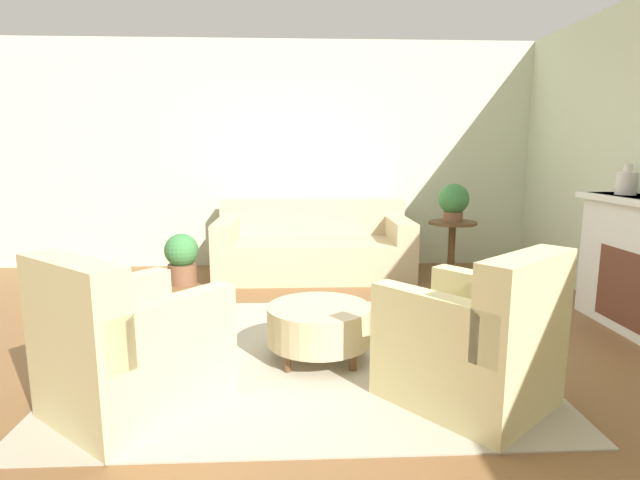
{
  "coord_description": "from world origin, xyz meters",
  "views": [
    {
      "loc": [
        -0.04,
        -3.41,
        1.46
      ],
      "look_at": [
        0.15,
        0.55,
        0.75
      ],
      "focal_mm": 28.0,
      "sensor_mm": 36.0,
      "label": 1
    }
  ],
  "objects_px": {
    "armchair_left": "(127,352)",
    "armchair_right": "(476,345)",
    "couch": "(314,249)",
    "ottoman_table": "(319,324)",
    "side_table": "(452,240)",
    "potted_plant_floor": "(182,257)",
    "potted_plant_on_side_table": "(454,201)",
    "vase_mantel_near": "(626,182)"
  },
  "relations": [
    {
      "from": "potted_plant_floor",
      "to": "side_table",
      "type": "bearing_deg",
      "value": 1.59
    },
    {
      "from": "side_table",
      "to": "potted_plant_floor",
      "type": "relative_size",
      "value": 1.19
    },
    {
      "from": "potted_plant_on_side_table",
      "to": "armchair_right",
      "type": "bearing_deg",
      "value": -104.63
    },
    {
      "from": "armchair_left",
      "to": "vase_mantel_near",
      "type": "relative_size",
      "value": 4.34
    },
    {
      "from": "armchair_left",
      "to": "armchair_right",
      "type": "relative_size",
      "value": 1.0
    },
    {
      "from": "couch",
      "to": "armchair_left",
      "type": "distance_m",
      "value": 3.31
    },
    {
      "from": "couch",
      "to": "ottoman_table",
      "type": "distance_m",
      "value": 2.43
    },
    {
      "from": "potted_plant_on_side_table",
      "to": "potted_plant_floor",
      "type": "xyz_separation_m",
      "value": [
        -3.06,
        -0.09,
        -0.61
      ]
    },
    {
      "from": "potted_plant_floor",
      "to": "potted_plant_on_side_table",
      "type": "bearing_deg",
      "value": 1.59
    },
    {
      "from": "armchair_left",
      "to": "potted_plant_floor",
      "type": "xyz_separation_m",
      "value": [
        -0.33,
        2.8,
        -0.06
      ]
    },
    {
      "from": "armchair_left",
      "to": "vase_mantel_near",
      "type": "distance_m",
      "value": 4.05
    },
    {
      "from": "armchair_right",
      "to": "potted_plant_floor",
      "type": "distance_m",
      "value": 3.63
    },
    {
      "from": "armchair_right",
      "to": "potted_plant_on_side_table",
      "type": "height_order",
      "value": "potted_plant_on_side_table"
    },
    {
      "from": "armchair_right",
      "to": "vase_mantel_near",
      "type": "height_order",
      "value": "vase_mantel_near"
    },
    {
      "from": "armchair_right",
      "to": "side_table",
      "type": "height_order",
      "value": "armchair_right"
    },
    {
      "from": "couch",
      "to": "armchair_right",
      "type": "distance_m",
      "value": 3.21
    },
    {
      "from": "ottoman_table",
      "to": "potted_plant_floor",
      "type": "distance_m",
      "value": 2.56
    },
    {
      "from": "vase_mantel_near",
      "to": "potted_plant_on_side_table",
      "type": "bearing_deg",
      "value": 123.28
    },
    {
      "from": "armchair_left",
      "to": "ottoman_table",
      "type": "height_order",
      "value": "armchair_left"
    },
    {
      "from": "armchair_right",
      "to": "ottoman_table",
      "type": "xyz_separation_m",
      "value": [
        -0.88,
        0.67,
        -0.1
      ]
    },
    {
      "from": "armchair_right",
      "to": "armchair_left",
      "type": "bearing_deg",
      "value": -180.0
    },
    {
      "from": "side_table",
      "to": "couch",
      "type": "bearing_deg",
      "value": 172.26
    },
    {
      "from": "couch",
      "to": "vase_mantel_near",
      "type": "height_order",
      "value": "vase_mantel_near"
    },
    {
      "from": "armchair_right",
      "to": "potted_plant_floor",
      "type": "xyz_separation_m",
      "value": [
        -2.3,
        2.8,
        -0.06
      ]
    },
    {
      "from": "armchair_right",
      "to": "potted_plant_on_side_table",
      "type": "bearing_deg",
      "value": 75.37
    },
    {
      "from": "side_table",
      "to": "vase_mantel_near",
      "type": "distance_m",
      "value": 1.94
    },
    {
      "from": "side_table",
      "to": "potted_plant_floor",
      "type": "height_order",
      "value": "side_table"
    },
    {
      "from": "armchair_left",
      "to": "couch",
      "type": "bearing_deg",
      "value": 69.69
    },
    {
      "from": "ottoman_table",
      "to": "potted_plant_on_side_table",
      "type": "bearing_deg",
      "value": 53.62
    },
    {
      "from": "ottoman_table",
      "to": "potted_plant_floor",
      "type": "xyz_separation_m",
      "value": [
        -1.43,
        2.13,
        0.04
      ]
    },
    {
      "from": "vase_mantel_near",
      "to": "potted_plant_floor",
      "type": "distance_m",
      "value": 4.37
    },
    {
      "from": "potted_plant_floor",
      "to": "armchair_left",
      "type": "bearing_deg",
      "value": -83.34
    },
    {
      "from": "armchair_left",
      "to": "ottoman_table",
      "type": "xyz_separation_m",
      "value": [
        1.1,
        0.67,
        -0.1
      ]
    },
    {
      "from": "potted_plant_on_side_table",
      "to": "potted_plant_floor",
      "type": "height_order",
      "value": "potted_plant_on_side_table"
    },
    {
      "from": "ottoman_table",
      "to": "vase_mantel_near",
      "type": "bearing_deg",
      "value": 15.35
    },
    {
      "from": "armchair_left",
      "to": "armchair_right",
      "type": "height_order",
      "value": "same"
    },
    {
      "from": "potted_plant_floor",
      "to": "armchair_right",
      "type": "bearing_deg",
      "value": -50.54
    },
    {
      "from": "armchair_right",
      "to": "potted_plant_floor",
      "type": "bearing_deg",
      "value": 129.46
    },
    {
      "from": "armchair_right",
      "to": "potted_plant_on_side_table",
      "type": "distance_m",
      "value": 3.03
    },
    {
      "from": "couch",
      "to": "vase_mantel_near",
      "type": "bearing_deg",
      "value": -33.69
    },
    {
      "from": "ottoman_table",
      "to": "side_table",
      "type": "bearing_deg",
      "value": 53.62
    },
    {
      "from": "ottoman_table",
      "to": "potted_plant_on_side_table",
      "type": "xyz_separation_m",
      "value": [
        1.63,
        2.21,
        0.65
      ]
    }
  ]
}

